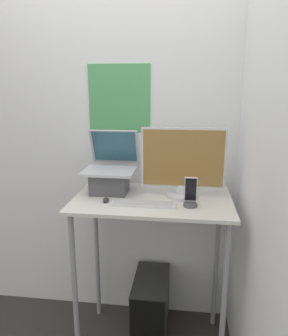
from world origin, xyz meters
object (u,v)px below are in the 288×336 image
(keyboard, at_px, (143,204))
(cell_phone, at_px, (190,198))
(monitor, at_px, (183,165))
(computer_tower, at_px, (151,306))
(mouse, at_px, (106,200))
(laptop, at_px, (110,176))

(keyboard, xyz_separation_m, cell_phone, (0.26, 0.02, 0.04))
(cell_phone, bearing_deg, monitor, 107.74)
(keyboard, distance_m, computer_tower, 0.84)
(mouse, distance_m, computer_tower, 0.87)
(monitor, distance_m, keyboard, 0.32)
(cell_phone, bearing_deg, laptop, 158.90)
(laptop, bearing_deg, mouse, -85.21)
(cell_phone, bearing_deg, mouse, 179.50)
(laptop, distance_m, monitor, 0.45)
(monitor, distance_m, computer_tower, 1.01)
(monitor, height_order, computer_tower, monitor)
(monitor, distance_m, cell_phone, 0.21)
(laptop, distance_m, cell_phone, 0.52)
(monitor, bearing_deg, laptop, 174.66)
(cell_phone, relative_size, computer_tower, 0.38)
(cell_phone, height_order, computer_tower, cell_phone)
(monitor, height_order, cell_phone, monitor)
(laptop, bearing_deg, monitor, -5.34)
(mouse, height_order, computer_tower, mouse)
(laptop, xyz_separation_m, mouse, (0.02, -0.18, -0.09))
(laptop, bearing_deg, computer_tower, 1.49)
(monitor, xyz_separation_m, mouse, (-0.42, -0.14, -0.18))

